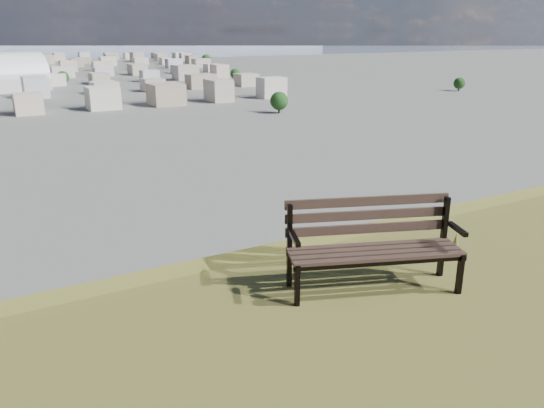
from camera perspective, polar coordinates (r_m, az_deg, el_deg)
park_bench at (r=5.15m, az=10.74°, el=-3.80°), size 1.71×1.06×0.86m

